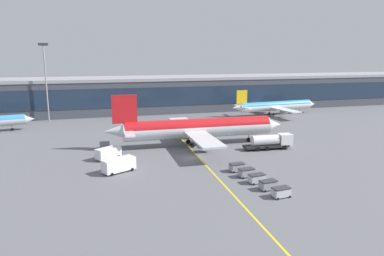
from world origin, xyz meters
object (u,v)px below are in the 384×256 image
at_px(lavatory_truck, 118,164).
at_px(commuter_jet_near, 275,106).
at_px(main_airliner, 198,128).
at_px(fuel_tanker, 271,141).
at_px(crew_van, 109,152).
at_px(baggage_cart_1, 268,185).
at_px(baggage_cart_4, 237,167).
at_px(baggage_cart_3, 246,172).
at_px(baggage_cart_2, 257,178).
at_px(baggage_cart_0, 281,192).

xyz_separation_m(lavatory_truck, commuter_jet_near, (56.87, 48.16, 1.70)).
relative_size(main_airliner, fuel_tanker, 3.82).
bearing_deg(lavatory_truck, crew_van, 97.48).
height_order(lavatory_truck, baggage_cart_1, lavatory_truck).
bearing_deg(baggage_cart_4, lavatory_truck, 165.59).
xyz_separation_m(main_airliner, baggage_cart_1, (2.43, -29.56, -3.19)).
bearing_deg(commuter_jet_near, crew_van, -145.93).
height_order(baggage_cart_1, baggage_cart_3, same).
bearing_deg(fuel_tanker, baggage_cart_3, -129.60).
xyz_separation_m(baggage_cart_3, commuter_jet_near, (36.14, 56.57, 2.34)).
height_order(main_airliner, baggage_cart_2, main_airliner).
relative_size(main_airliner, lavatory_truck, 6.72).
distance_m(baggage_cart_1, baggage_cart_4, 9.60).
xyz_separation_m(main_airliner, lavatory_truck, (-19.07, -14.80, -2.55)).
xyz_separation_m(baggage_cart_2, commuter_jet_near, (35.76, 59.74, 2.34)).
bearing_deg(baggage_cart_1, lavatory_truck, 145.53).
xyz_separation_m(main_airliner, fuel_tanker, (14.44, -7.77, -2.22)).
height_order(fuel_tanker, lavatory_truck, fuel_tanker).
distance_m(baggage_cart_4, commuter_jet_near, 64.73).
height_order(lavatory_truck, commuter_jet_near, commuter_jet_near).
distance_m(baggage_cart_0, baggage_cart_3, 9.60).
xyz_separation_m(baggage_cart_0, commuter_jet_near, (34.99, 66.10, 2.34)).
height_order(lavatory_truck, baggage_cart_2, lavatory_truck).
xyz_separation_m(lavatory_truck, baggage_cart_3, (20.73, -8.41, -0.64)).
bearing_deg(baggage_cart_0, crew_van, 130.65).
xyz_separation_m(baggage_cart_0, baggage_cart_1, (-0.38, 3.18, 0.00)).
height_order(crew_van, baggage_cart_2, crew_van).
xyz_separation_m(fuel_tanker, baggage_cart_2, (-12.39, -18.62, -0.96)).
relative_size(main_airliner, baggage_cart_1, 14.83).
height_order(fuel_tanker, crew_van, fuel_tanker).
xyz_separation_m(lavatory_truck, baggage_cart_0, (21.88, -17.94, -0.64)).
bearing_deg(baggage_cart_1, commuter_jet_near, 60.65).
bearing_deg(baggage_cart_1, baggage_cart_4, 96.88).
relative_size(main_airliner, baggage_cart_0, 14.83).
bearing_deg(baggage_cart_4, commuter_jet_near, 55.62).
relative_size(fuel_tanker, commuter_jet_near, 0.33).
xyz_separation_m(baggage_cart_0, baggage_cart_2, (-0.77, 6.35, 0.00)).
xyz_separation_m(fuel_tanker, baggage_cart_1, (-12.01, -21.80, -0.96)).
xyz_separation_m(fuel_tanker, commuter_jet_near, (23.37, 41.12, 1.37)).
bearing_deg(baggage_cart_2, crew_van, 137.40).
height_order(lavatory_truck, baggage_cart_3, lavatory_truck).
xyz_separation_m(baggage_cart_4, commuter_jet_near, (36.52, 53.39, 2.34)).
relative_size(lavatory_truck, baggage_cart_4, 2.21).
xyz_separation_m(fuel_tanker, baggage_cart_3, (-12.78, -15.44, -0.96)).
distance_m(baggage_cart_1, commuter_jet_near, 72.22).
bearing_deg(baggage_cart_1, baggage_cart_0, -83.12).
relative_size(baggage_cart_0, baggage_cart_4, 1.00).
bearing_deg(fuel_tanker, commuter_jet_near, 60.40).
bearing_deg(main_airliner, baggage_cart_3, -85.89).
xyz_separation_m(baggage_cart_1, baggage_cart_2, (-0.38, 3.18, 0.00)).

